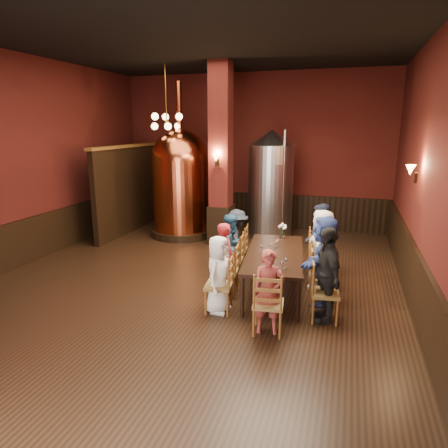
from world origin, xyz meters
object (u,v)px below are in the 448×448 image
(person_1, at_px, (226,260))
(person_0, at_px, (219,274))
(rose_vase, at_px, (282,228))
(dining_table, at_px, (275,256))
(steel_vessel, at_px, (271,185))
(copper_kettle, at_px, (181,182))
(person_2, at_px, (232,248))

(person_1, bearing_deg, person_0, 162.38)
(person_0, relative_size, rose_vase, 4.18)
(person_0, bearing_deg, dining_table, -26.90)
(person_0, height_order, steel_vessel, steel_vessel)
(rose_vase, bearing_deg, copper_kettle, 146.10)
(copper_kettle, distance_m, rose_vase, 3.84)
(person_2, bearing_deg, steel_vessel, 12.90)
(person_2, relative_size, rose_vase, 4.39)
(person_2, bearing_deg, dining_table, -89.73)
(person_1, xyz_separation_m, copper_kettle, (-2.38, 3.56, 0.83))
(dining_table, bearing_deg, person_0, -130.36)
(copper_kettle, relative_size, rose_vase, 13.27)
(person_1, xyz_separation_m, steel_vessel, (0.00, 4.07, 0.78))
(person_0, distance_m, copper_kettle, 4.96)
(dining_table, relative_size, steel_vessel, 0.86)
(dining_table, distance_m, person_0, 1.31)
(person_1, distance_m, copper_kettle, 4.36)
(person_1, distance_m, rose_vase, 1.66)
(person_1, relative_size, copper_kettle, 0.33)
(person_2, distance_m, copper_kettle, 3.79)
(person_1, bearing_deg, steel_vessel, -24.82)
(person_2, distance_m, rose_vase, 1.19)
(copper_kettle, distance_m, steel_vessel, 2.44)
(copper_kettle, height_order, rose_vase, copper_kettle)
(dining_table, height_order, person_1, person_1)
(person_1, relative_size, steel_vessel, 0.46)
(person_1, bearing_deg, person_2, -17.62)
(person_2, height_order, rose_vase, person_2)
(person_0, distance_m, person_2, 1.33)
(copper_kettle, bearing_deg, rose_vase, -33.90)
(person_0, bearing_deg, person_1, 13.46)
(dining_table, distance_m, rose_vase, 1.04)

